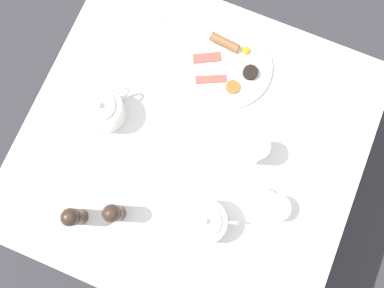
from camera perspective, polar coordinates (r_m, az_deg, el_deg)
name	(u,v)px	position (r m, az deg, el deg)	size (l,w,h in m)	color
ground_plane	(192,170)	(1.89, 0.00, -4.04)	(8.00, 8.00, 0.00)	#333338
table	(192,149)	(1.25, 0.00, -0.72)	(1.05, 1.01, 0.72)	white
breakfast_plate	(229,65)	(1.26, 5.60, 11.92)	(0.29, 0.29, 0.04)	white
teapot_near	(205,221)	(1.12, 1.96, -11.63)	(0.20, 0.13, 0.11)	white
teapot_far	(104,110)	(1.19, -13.31, 5.10)	(0.13, 0.20, 0.11)	white
teacup_with_saucer_left	(275,207)	(1.17, 12.49, -9.42)	(0.13, 0.13, 0.06)	white
water_glass_tall	(254,149)	(1.14, 9.42, -0.80)	(0.08, 0.08, 0.11)	white
pepper_grinder	(114,213)	(1.12, -11.84, -10.30)	(0.05, 0.05, 0.13)	#38281E
salt_grinder	(74,217)	(1.15, -17.58, -10.56)	(0.05, 0.05, 0.13)	#38281E
napkin_folded	(313,154)	(1.24, 17.93, -1.43)	(0.16, 0.20, 0.01)	white
knife_by_plate	(129,17)	(1.35, -9.58, 18.56)	(0.22, 0.08, 0.00)	silver
spoon_for_tea	(308,77)	(1.30, 17.27, 9.74)	(0.13, 0.08, 0.00)	silver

